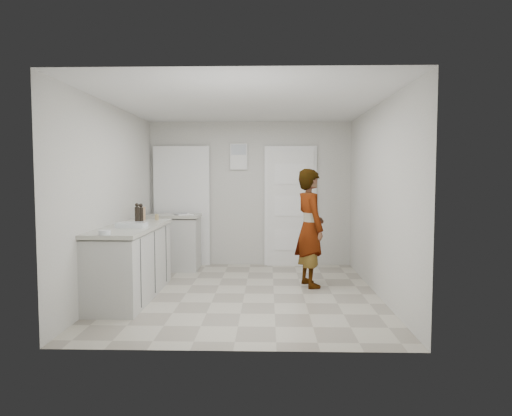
{
  "coord_description": "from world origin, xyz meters",
  "views": [
    {
      "loc": [
        0.31,
        -5.97,
        1.56
      ],
      "look_at": [
        0.14,
        0.4,
        1.11
      ],
      "focal_mm": 32.0,
      "sensor_mm": 36.0,
      "label": 1
    }
  ],
  "objects_px": {
    "person": "(310,228)",
    "baking_dish": "(132,225)",
    "spice_jar": "(157,217)",
    "cake_mix_box": "(141,213)",
    "oil_cruet_a": "(141,213)",
    "egg_bowl": "(105,233)",
    "oil_cruet_b": "(137,214)"
  },
  "relations": [
    {
      "from": "person",
      "to": "baking_dish",
      "type": "distance_m",
      "value": 2.44
    },
    {
      "from": "cake_mix_box",
      "to": "oil_cruet_a",
      "type": "relative_size",
      "value": 0.72
    },
    {
      "from": "person",
      "to": "baking_dish",
      "type": "height_order",
      "value": "person"
    },
    {
      "from": "egg_bowl",
      "to": "baking_dish",
      "type": "bearing_deg",
      "value": 84.31
    },
    {
      "from": "person",
      "to": "spice_jar",
      "type": "xyz_separation_m",
      "value": [
        -2.21,
        0.13,
        0.13
      ]
    },
    {
      "from": "baking_dish",
      "to": "oil_cruet_b",
      "type": "bearing_deg",
      "value": 97.44
    },
    {
      "from": "oil_cruet_b",
      "to": "baking_dish",
      "type": "distance_m",
      "value": 0.45
    },
    {
      "from": "cake_mix_box",
      "to": "oil_cruet_a",
      "type": "distance_m",
      "value": 0.39
    },
    {
      "from": "oil_cruet_b",
      "to": "egg_bowl",
      "type": "relative_size",
      "value": 2.13
    },
    {
      "from": "spice_jar",
      "to": "baking_dish",
      "type": "relative_size",
      "value": 0.24
    },
    {
      "from": "baking_dish",
      "to": "cake_mix_box",
      "type": "bearing_deg",
      "value": 99.03
    },
    {
      "from": "oil_cruet_b",
      "to": "egg_bowl",
      "type": "bearing_deg",
      "value": -90.81
    },
    {
      "from": "spice_jar",
      "to": "egg_bowl",
      "type": "bearing_deg",
      "value": -95.33
    },
    {
      "from": "spice_jar",
      "to": "oil_cruet_b",
      "type": "xyz_separation_m",
      "value": [
        -0.14,
        -0.51,
        0.09
      ]
    },
    {
      "from": "person",
      "to": "spice_jar",
      "type": "height_order",
      "value": "person"
    },
    {
      "from": "spice_jar",
      "to": "person",
      "type": "bearing_deg",
      "value": -3.38
    },
    {
      "from": "cake_mix_box",
      "to": "spice_jar",
      "type": "height_order",
      "value": "cake_mix_box"
    },
    {
      "from": "oil_cruet_b",
      "to": "egg_bowl",
      "type": "xyz_separation_m",
      "value": [
        -0.02,
        -1.18,
        -0.11
      ]
    },
    {
      "from": "oil_cruet_a",
      "to": "egg_bowl",
      "type": "xyz_separation_m",
      "value": [
        -0.02,
        -1.34,
        -0.1
      ]
    },
    {
      "from": "oil_cruet_a",
      "to": "baking_dish",
      "type": "relative_size",
      "value": 0.74
    },
    {
      "from": "person",
      "to": "egg_bowl",
      "type": "relative_size",
      "value": 12.77
    },
    {
      "from": "spice_jar",
      "to": "oil_cruet_a",
      "type": "height_order",
      "value": "oil_cruet_a"
    },
    {
      "from": "person",
      "to": "cake_mix_box",
      "type": "height_order",
      "value": "person"
    },
    {
      "from": "cake_mix_box",
      "to": "spice_jar",
      "type": "distance_m",
      "value": 0.25
    },
    {
      "from": "baking_dish",
      "to": "oil_cruet_a",
      "type": "bearing_deg",
      "value": 95.02
    },
    {
      "from": "oil_cruet_b",
      "to": "baking_dish",
      "type": "height_order",
      "value": "oil_cruet_b"
    },
    {
      "from": "oil_cruet_b",
      "to": "baking_dish",
      "type": "bearing_deg",
      "value": -82.56
    },
    {
      "from": "cake_mix_box",
      "to": "baking_dish",
      "type": "height_order",
      "value": "cake_mix_box"
    },
    {
      "from": "cake_mix_box",
      "to": "egg_bowl",
      "type": "bearing_deg",
      "value": -68.12
    },
    {
      "from": "spice_jar",
      "to": "egg_bowl",
      "type": "xyz_separation_m",
      "value": [
        -0.16,
        -1.68,
        -0.02
      ]
    },
    {
      "from": "spice_jar",
      "to": "cake_mix_box",
      "type": "bearing_deg",
      "value": 171.39
    },
    {
      "from": "cake_mix_box",
      "to": "spice_jar",
      "type": "xyz_separation_m",
      "value": [
        0.24,
        -0.04,
        -0.05
      ]
    }
  ]
}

